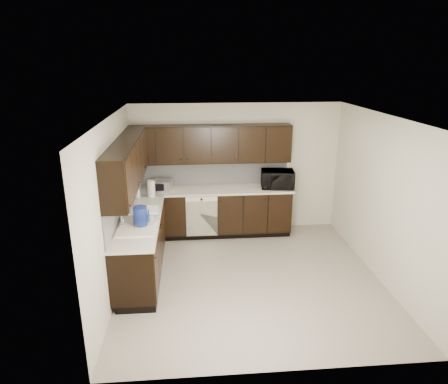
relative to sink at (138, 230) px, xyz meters
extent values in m
plane|color=#A09485|center=(1.68, 0.01, -0.88)|extent=(4.00, 4.00, 0.00)
plane|color=white|center=(1.68, 0.01, 1.62)|extent=(4.00, 4.00, 0.00)
cube|color=beige|center=(1.68, 2.01, 0.37)|extent=(4.00, 0.02, 2.50)
cube|color=beige|center=(-0.32, 0.01, 0.37)|extent=(0.02, 4.00, 2.50)
cube|color=beige|center=(3.68, 0.01, 0.37)|extent=(0.02, 4.00, 2.50)
cube|color=beige|center=(1.68, -1.99, 0.37)|extent=(4.00, 0.02, 2.50)
cube|color=black|center=(1.18, 1.71, -0.43)|extent=(3.00, 0.60, 0.90)
cube|color=black|center=(-0.02, 0.31, -0.43)|extent=(0.60, 2.20, 0.90)
cube|color=black|center=(1.18, 1.74, -0.83)|extent=(3.00, 0.54, 0.10)
cube|color=black|center=(0.01, 0.31, -0.83)|extent=(0.54, 2.20, 0.10)
cube|color=beige|center=(1.18, 1.71, 0.04)|extent=(3.03, 0.63, 0.04)
cube|color=beige|center=(-0.02, 0.31, 0.04)|extent=(0.63, 2.23, 0.04)
cube|color=#ACABA7|center=(1.18, 2.00, 0.30)|extent=(3.00, 0.02, 0.48)
cube|color=#ACABA7|center=(-0.31, 0.61, 0.30)|extent=(0.02, 2.80, 0.48)
cube|color=black|center=(1.18, 1.85, 0.89)|extent=(3.00, 0.33, 0.70)
cube|color=black|center=(-0.15, 0.45, 0.89)|extent=(0.33, 2.47, 0.70)
cube|color=#F4E8C8|center=(0.98, 1.42, -0.38)|extent=(0.58, 0.02, 0.78)
cube|color=#F4E8C8|center=(0.98, 1.42, -0.04)|extent=(0.58, 0.03, 0.08)
cylinder|color=black|center=(0.98, 1.40, -0.04)|extent=(0.04, 0.02, 0.04)
cube|color=#F4E8C8|center=(0.00, 0.01, 0.06)|extent=(0.54, 0.82, 0.03)
cube|color=#F4E8C8|center=(0.00, -0.19, -0.02)|extent=(0.42, 0.34, 0.16)
cube|color=#F4E8C8|center=(0.00, 0.21, -0.02)|extent=(0.42, 0.34, 0.16)
cylinder|color=silver|center=(-0.22, 0.01, 0.19)|extent=(0.03, 0.03, 0.26)
cylinder|color=silver|center=(-0.17, 0.01, 0.31)|extent=(0.14, 0.02, 0.02)
cylinder|color=#B2B2B7|center=(0.00, -0.19, 0.01)|extent=(0.20, 0.20, 0.10)
imported|color=black|center=(2.43, 1.67, 0.23)|extent=(0.65, 0.48, 0.34)
imported|color=gray|center=(0.16, 0.11, 0.17)|extent=(0.12, 0.12, 0.22)
imported|color=gray|center=(-0.14, 1.29, 0.18)|extent=(0.12, 0.12, 0.24)
cube|color=silver|center=(0.28, 1.67, 0.16)|extent=(0.38, 0.32, 0.20)
cube|color=silver|center=(0.06, 0.21, 0.15)|extent=(0.53, 0.45, 0.18)
cylinder|color=navy|center=(0.05, 0.00, 0.21)|extent=(0.21, 0.21, 0.30)
cylinder|color=#0C8788|center=(0.20, 0.33, 0.15)|extent=(0.10, 0.10, 0.18)
cylinder|color=silver|center=(0.09, 1.36, 0.20)|extent=(0.14, 0.14, 0.29)
camera|label=1|loc=(0.80, -5.46, 2.37)|focal=32.00mm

